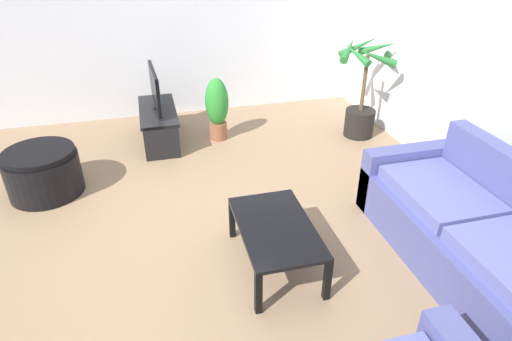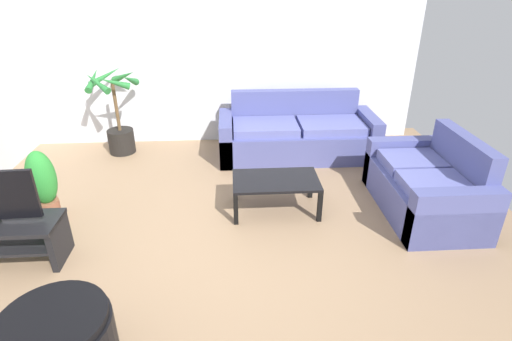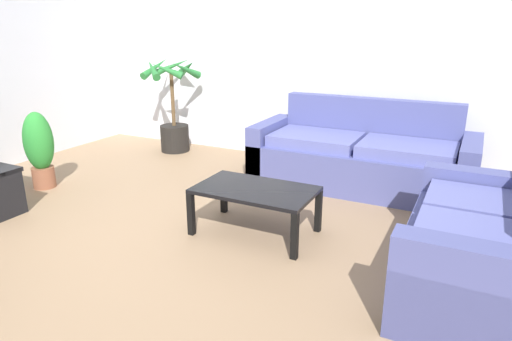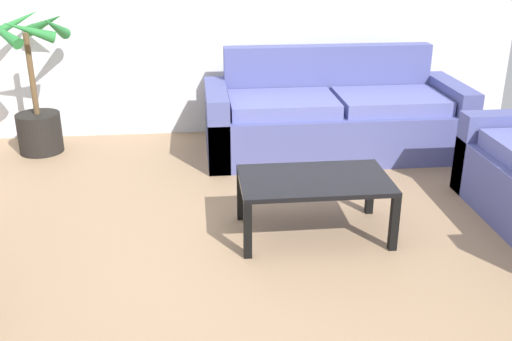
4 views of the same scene
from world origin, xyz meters
name	(u,v)px [view 3 (image 3 of 4)]	position (x,y,z in m)	size (l,w,h in m)	color
ground_plane	(141,256)	(0.00, 0.00, 0.00)	(6.60, 6.60, 0.00)	#937556
wall_back	(296,51)	(0.00, 3.00, 1.35)	(6.00, 0.06, 2.70)	silver
couch_main	(361,159)	(1.06, 2.28, 0.30)	(2.27, 0.90, 0.90)	#4C518C
couch_loveseat	(486,250)	(2.28, 0.64, 0.30)	(0.90, 1.51, 0.90)	#4C518C
coffee_table	(255,194)	(0.58, 0.75, 0.35)	(0.96, 0.58, 0.40)	black
potted_palm	(173,114)	(-1.57, 2.55, 0.51)	(0.72, 0.77, 1.26)	black
potted_plant_small	(39,148)	(-1.93, 0.73, 0.44)	(0.30, 0.30, 0.81)	brown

